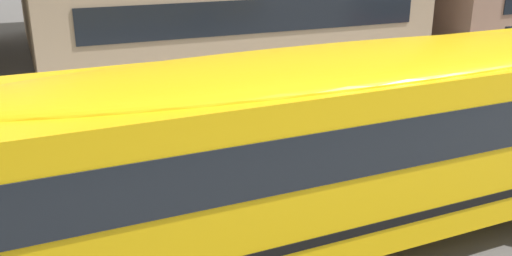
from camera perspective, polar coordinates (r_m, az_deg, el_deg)
ground_plane at (r=9.67m, az=-6.54°, el=-8.77°), size 400.00×400.00×0.00m
sidewalk_far at (r=16.23m, az=-14.06°, el=2.59°), size 120.00×3.00×0.01m
lane_centreline at (r=9.67m, az=-6.54°, el=-8.76°), size 110.00×0.16×0.01m
school_bus at (r=8.34m, az=10.49°, el=-0.33°), size 13.42×3.18×2.99m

